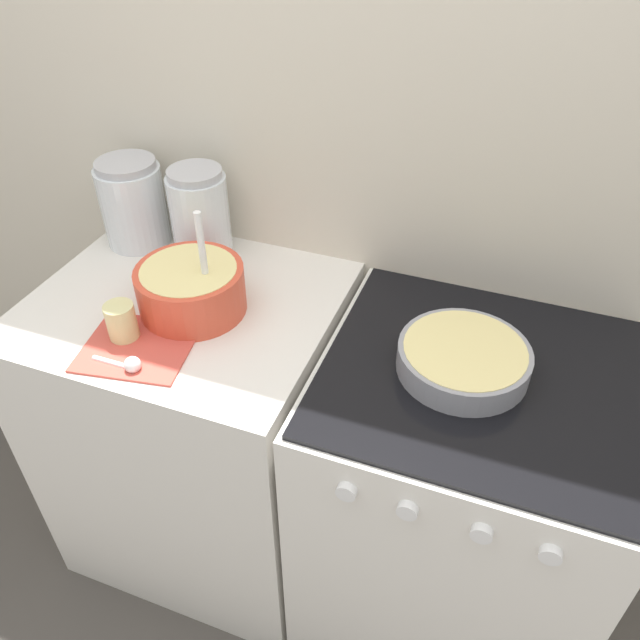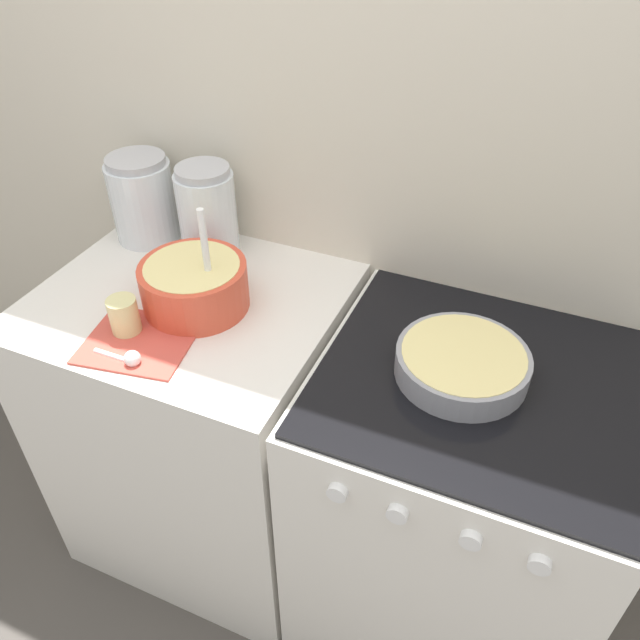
# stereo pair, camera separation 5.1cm
# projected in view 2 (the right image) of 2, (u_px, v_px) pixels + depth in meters

# --- Properties ---
(wall_back) EXTENTS (4.47, 0.05, 2.40)m
(wall_back) POSITION_uv_depth(u_px,v_px,m) (380.00, 162.00, 1.48)
(wall_back) COLOR beige
(wall_back) RESTS_ON ground_plane
(countertop_cabinet) EXTENTS (0.73, 0.63, 0.92)m
(countertop_cabinet) POSITION_uv_depth(u_px,v_px,m) (207.00, 425.00, 1.81)
(countertop_cabinet) COLOR silver
(countertop_cabinet) RESTS_ON ground_plane
(stove) EXTENTS (0.67, 0.65, 0.92)m
(stove) POSITION_uv_depth(u_px,v_px,m) (450.00, 510.00, 1.59)
(stove) COLOR white
(stove) RESTS_ON ground_plane
(mixing_bowl) EXTENTS (0.25, 0.25, 0.27)m
(mixing_bowl) POSITION_uv_depth(u_px,v_px,m) (194.00, 283.00, 1.46)
(mixing_bowl) COLOR #D84C33
(mixing_bowl) RESTS_ON countertop_cabinet
(baking_pan) EXTENTS (0.28, 0.28, 0.06)m
(baking_pan) POSITION_uv_depth(u_px,v_px,m) (462.00, 363.00, 1.29)
(baking_pan) COLOR gray
(baking_pan) RESTS_ON stove
(storage_jar_left) EXTENTS (0.17, 0.17, 0.23)m
(storage_jar_left) POSITION_uv_depth(u_px,v_px,m) (144.00, 204.00, 1.69)
(storage_jar_left) COLOR silver
(storage_jar_left) RESTS_ON countertop_cabinet
(storage_jar_middle) EXTENTS (0.15, 0.15, 0.24)m
(storage_jar_middle) POSITION_uv_depth(u_px,v_px,m) (208.00, 217.00, 1.62)
(storage_jar_middle) COLOR silver
(storage_jar_middle) RESTS_ON countertop_cabinet
(tin_can) EXTENTS (0.07, 0.07, 0.09)m
(tin_can) POSITION_uv_depth(u_px,v_px,m) (124.00, 316.00, 1.39)
(tin_can) COLOR beige
(tin_can) RESTS_ON countertop_cabinet
(recipe_page) EXTENTS (0.27, 0.24, 0.01)m
(recipe_page) POSITION_uv_depth(u_px,v_px,m) (139.00, 341.00, 1.39)
(recipe_page) COLOR #CC4C3F
(recipe_page) RESTS_ON countertop_cabinet
(measuring_spoon) EXTENTS (0.12, 0.04, 0.04)m
(measuring_spoon) POSITION_uv_depth(u_px,v_px,m) (128.00, 358.00, 1.33)
(measuring_spoon) COLOR white
(measuring_spoon) RESTS_ON countertop_cabinet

